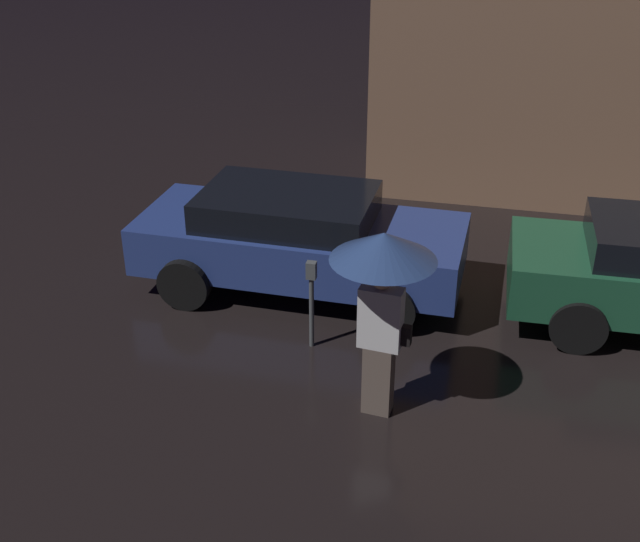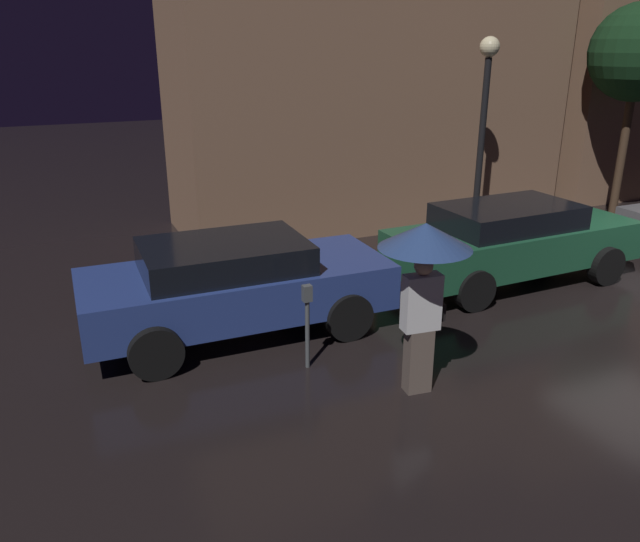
# 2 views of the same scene
# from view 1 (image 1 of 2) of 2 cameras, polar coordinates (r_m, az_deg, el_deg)

# --- Properties ---
(parked_car_blue) EXTENTS (4.53, 2.02, 1.44)m
(parked_car_blue) POSITION_cam_1_polar(r_m,az_deg,el_deg) (11.13, -1.58, 2.39)
(parked_car_blue) COLOR navy
(parked_car_blue) RESTS_ON ground
(pedestrian_with_umbrella) EXTENTS (1.10, 1.10, 2.19)m
(pedestrian_with_umbrella) POSITION_cam_1_polar(r_m,az_deg,el_deg) (8.19, 4.48, -0.18)
(pedestrian_with_umbrella) COLOR #66564C
(pedestrian_with_umbrella) RESTS_ON ground
(parking_meter) EXTENTS (0.12, 0.10, 1.19)m
(parking_meter) POSITION_cam_1_polar(r_m,az_deg,el_deg) (9.79, -0.61, -1.69)
(parking_meter) COLOR #4C5154
(parking_meter) RESTS_ON ground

